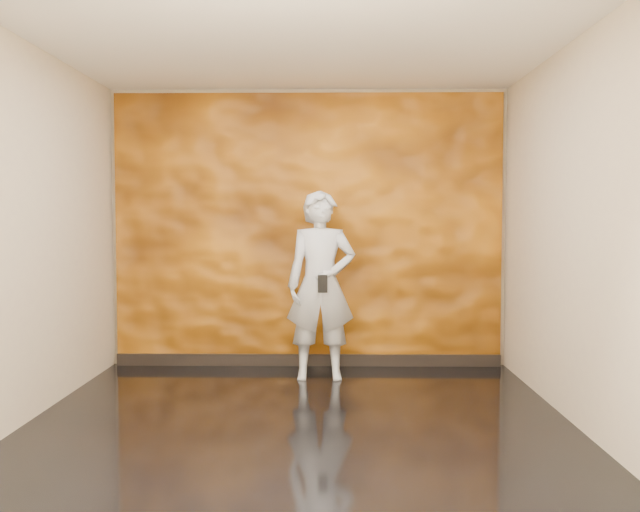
% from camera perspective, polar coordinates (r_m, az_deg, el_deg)
% --- Properties ---
extents(room, '(4.02, 4.02, 2.81)m').
position_cam_1_polar(room, '(5.26, -1.65, 1.95)').
color(room, black).
rests_on(room, ground).
extents(feature_wall, '(3.90, 0.06, 2.75)m').
position_cam_1_polar(feature_wall, '(7.21, -0.96, 2.08)').
color(feature_wall, orange).
rests_on(feature_wall, ground).
extents(baseboard, '(3.90, 0.04, 0.12)m').
position_cam_1_polar(baseboard, '(7.32, -0.96, -8.32)').
color(baseboard, black).
rests_on(baseboard, ground).
extents(man, '(0.65, 0.44, 1.75)m').
position_cam_1_polar(man, '(6.63, 0.08, -2.35)').
color(man, '#A6ACB5').
rests_on(man, ground).
extents(phone, '(0.09, 0.02, 0.16)m').
position_cam_1_polar(phone, '(6.37, 0.21, -2.24)').
color(phone, black).
rests_on(phone, man).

